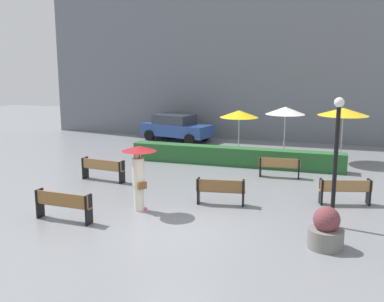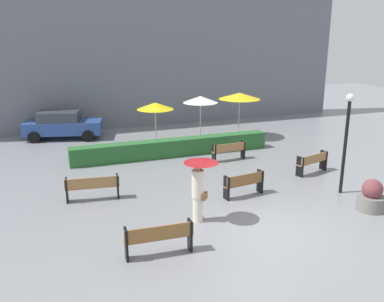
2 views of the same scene
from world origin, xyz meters
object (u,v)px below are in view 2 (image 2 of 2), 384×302
(planter_pot, at_px, (371,197))
(bench_back_row, at_px, (229,150))
(bench_mid_center, at_px, (244,183))
(bench_far_right, at_px, (313,162))
(patio_umbrella_yellow, at_px, (155,106))
(patio_umbrella_white, at_px, (200,100))
(lamp_post, at_px, (346,133))
(parked_car, at_px, (63,124))
(bench_near_left, at_px, (159,237))
(bench_far_left, at_px, (92,186))
(pedestrian_with_umbrella, at_px, (199,179))
(patio_umbrella_yellow_far, at_px, (240,96))

(planter_pot, bearing_deg, bench_back_row, 106.33)
(bench_mid_center, height_order, bench_far_right, bench_mid_center)
(patio_umbrella_yellow, distance_m, patio_umbrella_white, 2.38)
(lamp_post, xyz_separation_m, parked_car, (-9.11, 12.24, -1.47))
(bench_back_row, bearing_deg, lamp_post, -67.64)
(planter_pot, bearing_deg, bench_near_left, -177.38)
(bench_far_right, height_order, patio_umbrella_white, patio_umbrella_white)
(bench_back_row, xyz_separation_m, bench_mid_center, (-1.41, -4.21, 0.02))
(bench_near_left, bearing_deg, patio_umbrella_yellow, 74.71)
(parked_car, bearing_deg, bench_far_left, -87.78)
(bench_back_row, distance_m, patio_umbrella_white, 3.71)
(bench_near_left, height_order, patio_umbrella_yellow, patio_umbrella_yellow)
(bench_far_left, relative_size, parked_car, 0.42)
(bench_mid_center, xyz_separation_m, bench_near_left, (-4.05, -2.93, 0.02))
(planter_pot, bearing_deg, bench_far_right, 82.49)
(patio_umbrella_yellow, bearing_deg, bench_mid_center, -82.22)
(planter_pot, distance_m, patio_umbrella_white, 10.39)
(bench_far_left, height_order, bench_back_row, bench_far_left)
(bench_near_left, xyz_separation_m, planter_pot, (7.45, 0.34, -0.08))
(bench_far_right, height_order, parked_car, parked_car)
(bench_back_row, relative_size, lamp_post, 0.45)
(parked_car, bearing_deg, patio_umbrella_white, -29.84)
(planter_pot, distance_m, parked_car, 16.52)
(pedestrian_with_umbrella, relative_size, patio_umbrella_yellow, 0.91)
(bench_mid_center, bearing_deg, bench_near_left, -144.14)
(bench_far_right, xyz_separation_m, patio_umbrella_white, (-2.69, 6.11, 1.90))
(bench_back_row, distance_m, pedestrian_with_umbrella, 6.75)
(pedestrian_with_umbrella, distance_m, parked_car, 13.07)
(bench_back_row, xyz_separation_m, parked_car, (-6.99, 7.07, 0.32))
(bench_back_row, distance_m, planter_pot, 7.09)
(bench_near_left, height_order, patio_umbrella_white, patio_umbrella_white)
(bench_back_row, bearing_deg, planter_pot, -73.67)
(patio_umbrella_white, bearing_deg, lamp_post, -74.46)
(lamp_post, relative_size, parked_car, 0.82)
(lamp_post, bearing_deg, planter_pot, -94.68)
(patio_umbrella_white, bearing_deg, pedestrian_with_umbrella, -111.85)
(bench_mid_center, bearing_deg, bench_far_left, 163.44)
(bench_far_left, bearing_deg, patio_umbrella_white, 42.29)
(bench_mid_center, relative_size, patio_umbrella_white, 0.63)
(planter_pot, bearing_deg, parked_car, 122.92)
(bench_near_left, bearing_deg, planter_pot, 2.62)
(bench_mid_center, height_order, bench_near_left, bench_near_left)
(bench_back_row, xyz_separation_m, patio_umbrella_yellow_far, (2.38, 3.76, 1.89))
(bench_back_row, relative_size, pedestrian_with_umbrella, 0.80)
(lamp_post, distance_m, patio_umbrella_yellow, 10.01)
(bench_far_right, distance_m, patio_umbrella_yellow_far, 6.96)
(bench_back_row, height_order, patio_umbrella_yellow, patio_umbrella_yellow)
(bench_near_left, bearing_deg, bench_mid_center, 35.86)
(bench_mid_center, distance_m, patio_umbrella_yellow_far, 9.03)
(patio_umbrella_white, height_order, parked_car, patio_umbrella_white)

